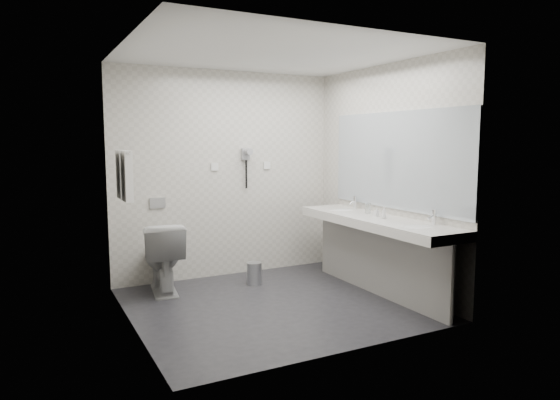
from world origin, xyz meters
TOP-DOWN VIEW (x-y plane):
  - floor at (0.00, 0.00)m, footprint 2.80×2.80m
  - ceiling at (0.00, 0.00)m, footprint 2.80×2.80m
  - wall_back at (0.00, 1.30)m, footprint 2.80×0.00m
  - wall_front at (0.00, -1.30)m, footprint 2.80×0.00m
  - wall_left at (-1.40, 0.00)m, footprint 0.00×2.60m
  - wall_right at (1.40, 0.00)m, footprint 0.00×2.60m
  - vanity_counter at (1.12, -0.20)m, footprint 0.55×2.20m
  - vanity_panel at (1.15, -0.20)m, footprint 0.03×2.15m
  - vanity_post_near at (1.18, -1.24)m, footprint 0.06×0.06m
  - vanity_post_far at (1.18, 0.84)m, footprint 0.06×0.06m
  - mirror at (1.39, -0.20)m, footprint 0.02×2.20m
  - basin_near at (1.12, -0.85)m, footprint 0.40×0.31m
  - basin_far at (1.12, 0.45)m, footprint 0.40×0.31m
  - faucet_near at (1.32, -0.85)m, footprint 0.04×0.04m
  - faucet_far at (1.32, 0.45)m, footprint 0.04×0.04m
  - soap_bottle_a at (1.16, -0.16)m, footprint 0.04×0.04m
  - soap_bottle_c at (1.14, -0.32)m, footprint 0.05×0.05m
  - glass_left at (1.21, 0.05)m, footprint 0.08×0.08m
  - toilet at (-0.89, 0.95)m, footprint 0.54×0.82m
  - flush_plate at (-0.85, 1.29)m, footprint 0.18×0.02m
  - pedal_bin at (0.12, 0.74)m, footprint 0.22×0.22m
  - bin_lid at (0.12, 0.74)m, footprint 0.18×0.18m
  - towel_rail at (-1.35, 0.55)m, footprint 0.02×0.62m
  - towel_near at (-1.34, 0.41)m, footprint 0.07×0.24m
  - towel_far at (-1.34, 0.69)m, footprint 0.07×0.24m
  - dryer_cradle at (0.25, 1.27)m, footprint 0.10×0.04m
  - dryer_barrel at (0.25, 1.20)m, footprint 0.08×0.14m
  - dryer_cord at (0.25, 1.26)m, footprint 0.02×0.02m
  - switch_plate_a at (-0.15, 1.29)m, footprint 0.09×0.02m
  - switch_plate_b at (0.55, 1.29)m, footprint 0.09×0.02m

SIDE VIEW (x-z plane):
  - floor at x=0.00m, z-range 0.00..0.00m
  - pedal_bin at x=0.12m, z-range 0.00..0.25m
  - bin_lid at x=0.12m, z-range 0.25..0.26m
  - vanity_panel at x=1.15m, z-range 0.00..0.75m
  - vanity_post_near at x=1.18m, z-range 0.00..0.75m
  - vanity_post_far at x=1.18m, z-range 0.00..0.75m
  - toilet at x=-0.89m, z-range 0.00..0.78m
  - vanity_counter at x=1.12m, z-range 0.75..0.85m
  - basin_near at x=1.12m, z-range 0.81..0.86m
  - basin_far at x=1.12m, z-range 0.81..0.86m
  - soap_bottle_a at x=1.16m, z-range 0.85..0.94m
  - glass_left at x=1.21m, z-range 0.85..0.97m
  - soap_bottle_c at x=1.14m, z-range 0.85..0.98m
  - faucet_near at x=1.32m, z-range 0.85..1.00m
  - faucet_far at x=1.32m, z-range 0.85..1.00m
  - flush_plate at x=-0.85m, z-range 0.89..1.01m
  - wall_back at x=0.00m, z-range -0.15..2.65m
  - wall_front at x=0.00m, z-range -0.15..2.65m
  - wall_left at x=-1.40m, z-range -0.05..2.55m
  - wall_right at x=1.40m, z-range -0.05..2.55m
  - dryer_cord at x=0.25m, z-range 1.07..1.43m
  - towel_near at x=-1.34m, z-range 1.09..1.57m
  - towel_far at x=-1.34m, z-range 1.09..1.57m
  - switch_plate_a at x=-0.15m, z-range 1.31..1.40m
  - switch_plate_b at x=0.55m, z-range 1.31..1.40m
  - mirror at x=1.39m, z-range 0.92..1.98m
  - dryer_cradle at x=0.25m, z-range 1.43..1.57m
  - dryer_barrel at x=0.25m, z-range 1.49..1.57m
  - towel_rail at x=-1.35m, z-range 1.54..1.56m
  - ceiling at x=0.00m, z-range 2.50..2.50m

